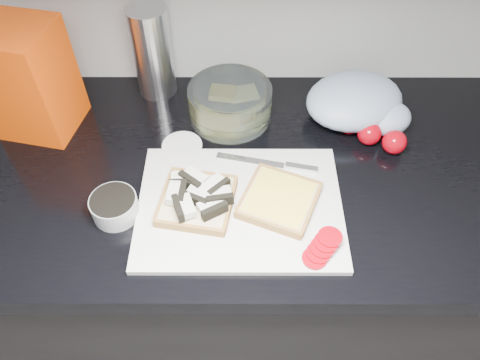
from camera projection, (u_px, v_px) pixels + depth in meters
The scene contains 14 objects.
base_cabinet at pixel (231, 272), 1.36m from camera, with size 3.50×0.60×0.86m, color black.
countertop at pixel (228, 170), 1.02m from camera, with size 3.50×0.64×0.04m, color black.
cutting_board at pixel (240, 206), 0.92m from camera, with size 0.40×0.30×0.01m, color silver.
bread_left at pixel (197, 198), 0.91m from camera, with size 0.17×0.17×0.04m.
bread_right at pixel (279, 200), 0.91m from camera, with size 0.18×0.18×0.02m.
tomato_slices at pixel (322, 248), 0.84m from camera, with size 0.09×0.10×0.02m.
knife at pixel (279, 165), 0.98m from camera, with size 0.21×0.06×0.01m.
seed_tub at pixel (114, 206), 0.90m from camera, with size 0.09×0.09×0.05m.
tub_lid at pixel (182, 146), 1.03m from camera, with size 0.09×0.09×0.01m, color silver.
glass_bowl at pixel (230, 103), 1.07m from camera, with size 0.19×0.19×0.08m.
bread_bag at pixel (28, 80), 0.99m from camera, with size 0.16×0.15×0.25m, color #F54E04.
steel_canister at pixel (152, 52), 1.08m from camera, with size 0.09×0.09×0.22m, color #BBBBC0.
grocery_bag at pixel (359, 103), 1.06m from camera, with size 0.27×0.24×0.10m.
whole_tomatoes at pixel (371, 133), 1.03m from camera, with size 0.14×0.11×0.05m.
Camera 1 is at (0.03, 0.53, 1.64)m, focal length 35.00 mm.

